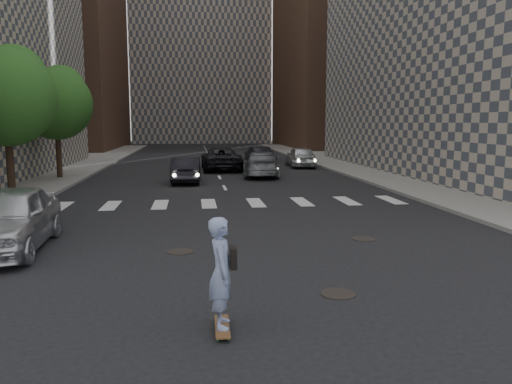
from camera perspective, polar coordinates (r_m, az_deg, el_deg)
ground at (r=12.36m, az=0.62°, el=-7.97°), size 160.00×160.00×0.00m
sidewalk_right at (r=35.79m, az=19.59°, el=2.21°), size 13.00×80.00×0.15m
tower_right at (r=71.69m, az=11.12°, el=19.61°), size 18.00×24.00×36.00m
tower_center at (r=92.12m, az=-6.49°, el=20.88°), size 22.00×20.00×48.00m
tree_b at (r=24.24m, az=-26.52°, el=10.12°), size 4.20×4.20×6.60m
tree_c at (r=31.91m, az=-21.77°, el=9.68°), size 4.20×4.20×6.60m
manhole_a at (r=10.27m, az=9.37°, el=-11.39°), size 0.70×0.70×0.02m
manhole_b at (r=13.41m, az=-8.64°, el=-6.74°), size 0.70×0.70×0.02m
manhole_c at (r=15.02m, az=12.18°, el=-5.24°), size 0.70×0.70×0.02m
skateboarder at (r=8.15m, az=-3.91°, el=-9.16°), size 0.47×0.97×1.91m
silver_sedan at (r=14.84m, az=-26.51°, el=-2.74°), size 2.24×5.09×1.70m
traffic_car_a at (r=28.52m, az=-7.97°, el=2.54°), size 1.66×4.43×1.45m
traffic_car_b at (r=31.40m, az=0.64°, el=3.23°), size 2.92×5.68×1.58m
traffic_car_c at (r=35.58m, az=-4.01°, el=3.80°), size 2.74×5.82×1.61m
traffic_car_d at (r=38.11m, az=5.09°, el=4.05°), size 2.04×4.72×1.59m
traffic_car_e at (r=41.26m, az=0.28°, el=4.25°), size 1.95×4.41×1.41m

